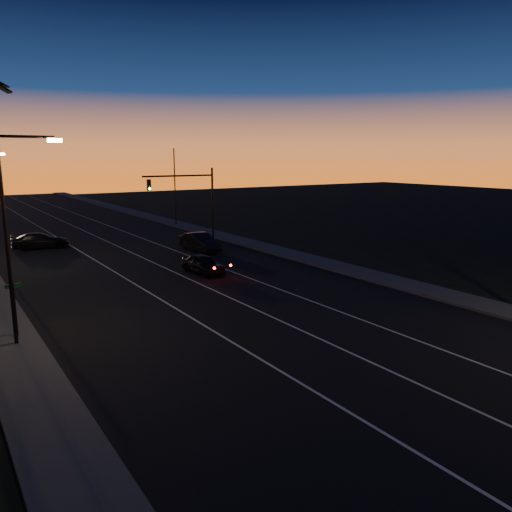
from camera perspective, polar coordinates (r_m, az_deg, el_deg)
road at (r=36.27m, az=-10.56°, el=-1.70°), size 20.00×170.00×0.01m
sidewalk_right at (r=41.76m, az=3.72°, el=0.28°), size 2.40×170.00×0.16m
lane_stripe_left at (r=35.26m, az=-15.06°, el=-2.26°), size 0.12×160.00×0.01m
lane_stripe_mid at (r=36.46m, az=-9.84°, el=-1.59°), size 0.12×160.00×0.01m
lane_stripe_right at (r=37.95m, az=-5.00°, el=-0.96°), size 0.12×160.00×0.01m
streetlight_left_near at (r=23.01m, az=-26.04°, el=3.35°), size 2.55×0.26×9.00m
street_sign at (r=24.67m, az=-25.84°, el=-4.88°), size 0.70×0.06×2.60m
signal_mast at (r=47.53m, az=-7.54°, el=7.27°), size 7.10×0.41×7.00m
far_pole_right at (r=60.04m, az=-9.25°, el=7.78°), size 0.14×0.14×9.00m
lead_car at (r=34.98m, az=-6.03°, el=-0.93°), size 1.97×4.48×1.33m
right_car at (r=43.39m, az=-6.43°, el=1.60°), size 1.89×4.80×1.56m
cross_car at (r=48.26m, az=-23.42°, el=1.62°), size 5.02×2.58×1.39m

